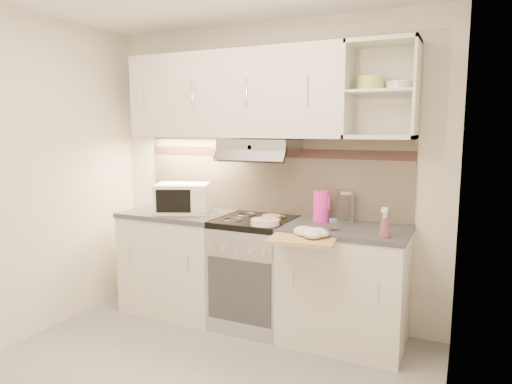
% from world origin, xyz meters
% --- Properties ---
extents(room_shell, '(3.04, 2.84, 2.52)m').
position_xyz_m(room_shell, '(0.00, 0.37, 1.63)').
color(room_shell, beige).
rests_on(room_shell, ground).
extents(base_cabinet_left, '(0.90, 0.60, 0.86)m').
position_xyz_m(base_cabinet_left, '(-0.75, 1.10, 0.43)').
color(base_cabinet_left, silver).
rests_on(base_cabinet_left, ground).
extents(worktop_left, '(0.92, 0.62, 0.04)m').
position_xyz_m(worktop_left, '(-0.75, 1.10, 0.88)').
color(worktop_left, '#47474C').
rests_on(worktop_left, base_cabinet_left).
extents(base_cabinet_right, '(0.90, 0.60, 0.86)m').
position_xyz_m(base_cabinet_right, '(0.75, 1.10, 0.43)').
color(base_cabinet_right, silver).
rests_on(base_cabinet_right, ground).
extents(worktop_right, '(0.92, 0.62, 0.04)m').
position_xyz_m(worktop_right, '(0.75, 1.10, 0.88)').
color(worktop_right, '#47474C').
rests_on(worktop_right, base_cabinet_right).
extents(electric_range, '(0.60, 0.60, 0.90)m').
position_xyz_m(electric_range, '(0.00, 1.10, 0.45)').
color(electric_range, '#B7B7BC').
rests_on(electric_range, ground).
extents(microwave, '(0.54, 0.48, 0.25)m').
position_xyz_m(microwave, '(-0.69, 1.08, 1.03)').
color(microwave, white).
rests_on(microwave, worktop_left).
extents(watering_can, '(0.25, 0.14, 0.22)m').
position_xyz_m(watering_can, '(-0.77, 1.02, 0.98)').
color(watering_can, white).
rests_on(watering_can, worktop_left).
extents(plate_stack, '(0.22, 0.22, 0.05)m').
position_xyz_m(plate_stack, '(0.17, 0.92, 0.92)').
color(plate_stack, white).
rests_on(plate_stack, electric_range).
extents(bread_loaf, '(0.15, 0.15, 0.04)m').
position_xyz_m(bread_loaf, '(0.15, 1.10, 0.92)').
color(bread_loaf, '#A37743').
rests_on(bread_loaf, electric_range).
extents(pink_pitcher, '(0.13, 0.12, 0.25)m').
position_xyz_m(pink_pitcher, '(0.52, 1.22, 1.02)').
color(pink_pitcher, '#FC2AAE').
rests_on(pink_pitcher, worktop_right).
extents(glass_jar, '(0.13, 0.13, 0.24)m').
position_xyz_m(glass_jar, '(0.69, 1.29, 1.02)').
color(glass_jar, silver).
rests_on(glass_jar, worktop_right).
extents(spice_jar, '(0.06, 0.06, 0.08)m').
position_xyz_m(spice_jar, '(0.69, 0.95, 0.94)').
color(spice_jar, white).
rests_on(spice_jar, worktop_right).
extents(spray_bottle, '(0.08, 0.08, 0.22)m').
position_xyz_m(spray_bottle, '(1.06, 0.88, 0.98)').
color(spray_bottle, pink).
rests_on(spray_bottle, worktop_right).
extents(cutting_board, '(0.49, 0.45, 0.02)m').
position_xyz_m(cutting_board, '(0.54, 0.75, 0.87)').
color(cutting_board, '#A47953').
rests_on(cutting_board, base_cabinet_right).
extents(dish_towel, '(0.26, 0.22, 0.07)m').
position_xyz_m(dish_towel, '(0.59, 0.76, 0.92)').
color(dish_towel, white).
rests_on(dish_towel, cutting_board).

